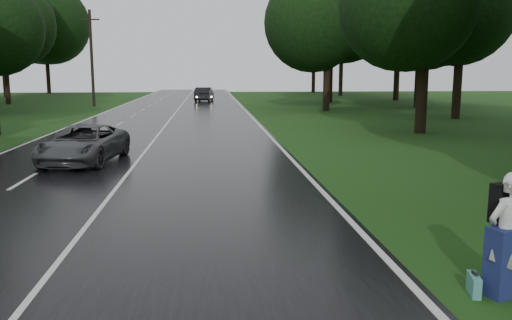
{
  "coord_description": "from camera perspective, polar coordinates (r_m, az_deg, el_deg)",
  "views": [
    {
      "loc": [
        2.68,
        -8.42,
        3.35
      ],
      "look_at": [
        3.87,
        4.95,
        1.1
      ],
      "focal_mm": 37.18,
      "sensor_mm": 36.0,
      "label": 1
    }
  ],
  "objects": [
    {
      "name": "far_car",
      "position": [
        59.49,
        -5.6,
        7.04
      ],
      "size": [
        2.19,
        4.91,
        1.56
      ],
      "primitive_type": "imported",
      "rotation": [
        0.0,
        0.0,
        3.03
      ],
      "color": "black",
      "rests_on": "road"
    },
    {
      "name": "tree_left_f",
      "position": [
        60.64,
        -25.07,
        5.46
      ],
      "size": [
        9.16,
        9.16,
        14.31
      ],
      "primitive_type": null,
      "color": "black",
      "rests_on": "ground"
    },
    {
      "name": "road",
      "position": [
        28.74,
        -10.42,
        2.71
      ],
      "size": [
        12.0,
        140.0,
        0.04
      ],
      "primitive_type": "cube",
      "color": "black",
      "rests_on": "ground"
    },
    {
      "name": "hitchhiker",
      "position": [
        8.81,
        25.35,
        -7.68
      ],
      "size": [
        0.8,
        0.76,
        1.91
      ],
      "color": "silver",
      "rests_on": "ground"
    },
    {
      "name": "grey_car",
      "position": [
        20.49,
        -18.04,
        1.68
      ],
      "size": [
        2.92,
        5.17,
        1.36
      ],
      "primitive_type": "imported",
      "rotation": [
        0.0,
        0.0,
        6.14
      ],
      "color": "#424447",
      "rests_on": "road"
    },
    {
      "name": "lane_center",
      "position": [
        28.74,
        -10.42,
        2.76
      ],
      "size": [
        0.12,
        140.0,
        0.01
      ],
      "primitive_type": "cube",
      "color": "silver",
      "rests_on": "road"
    },
    {
      "name": "suitcase",
      "position": [
        8.88,
        22.39,
        -12.31
      ],
      "size": [
        0.23,
        0.46,
        0.31
      ],
      "primitive_type": "cube",
      "rotation": [
        0.0,
        0.0,
        6.05
      ],
      "color": "teal",
      "rests_on": "ground"
    },
    {
      "name": "tree_right_d",
      "position": [
        30.5,
        17.21,
        2.79
      ],
      "size": [
        8.01,
        8.01,
        12.51
      ],
      "primitive_type": null,
      "color": "black",
      "rests_on": "ground"
    },
    {
      "name": "ground",
      "position": [
        9.45,
        -21.67,
        -11.95
      ],
      "size": [
        160.0,
        160.0,
        0.0
      ],
      "primitive_type": "plane",
      "color": "#1B4213",
      "rests_on": "ground"
    },
    {
      "name": "tree_right_f",
      "position": [
        58.82,
        7.89,
        6.17
      ],
      "size": [
        10.58,
        10.58,
        16.53
      ],
      "primitive_type": null,
      "color": "black",
      "rests_on": "ground"
    },
    {
      "name": "tree_right_e",
      "position": [
        45.95,
        7.53,
        5.26
      ],
      "size": [
        8.17,
        8.17,
        12.77
      ],
      "primitive_type": null,
      "color": "black",
      "rests_on": "ground"
    },
    {
      "name": "utility_pole_far",
      "position": [
        54.45,
        -17.02,
        5.58
      ],
      "size": [
        1.8,
        0.28,
        9.15
      ],
      "primitive_type": null,
      "color": "black",
      "rests_on": "ground"
    }
  ]
}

